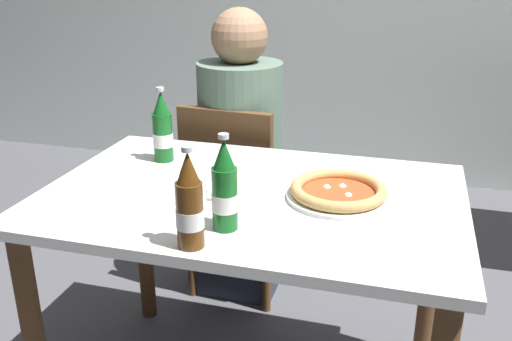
# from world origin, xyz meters

# --- Properties ---
(dining_table_main) EXTENTS (1.20, 0.80, 0.75)m
(dining_table_main) POSITION_xyz_m (0.00, 0.00, 0.64)
(dining_table_main) COLOR silver
(dining_table_main) RESTS_ON ground_plane
(chair_behind_table) EXTENTS (0.43, 0.43, 0.85)m
(chair_behind_table) POSITION_xyz_m (-0.24, 0.61, 0.48)
(chair_behind_table) COLOR brown
(chair_behind_table) RESTS_ON ground_plane
(diner_seated) EXTENTS (0.34, 0.34, 1.21)m
(diner_seated) POSITION_xyz_m (-0.24, 0.66, 0.58)
(diner_seated) COLOR #2D3342
(diner_seated) RESTS_ON ground_plane
(pizza_margherita_near) EXTENTS (0.29, 0.29, 0.04)m
(pizza_margherita_near) POSITION_xyz_m (0.25, 0.02, 0.77)
(pizza_margherita_near) COLOR white
(pizza_margherita_near) RESTS_ON dining_table_main
(beer_bottle_left) EXTENTS (0.07, 0.07, 0.25)m
(beer_bottle_left) POSITION_xyz_m (-0.05, -0.34, 0.85)
(beer_bottle_left) COLOR #512D0F
(beer_bottle_left) RESTS_ON dining_table_main
(beer_bottle_center) EXTENTS (0.07, 0.07, 0.25)m
(beer_bottle_center) POSITION_xyz_m (-0.36, 0.19, 0.85)
(beer_bottle_center) COLOR #14591E
(beer_bottle_center) RESTS_ON dining_table_main
(beer_bottle_right) EXTENTS (0.07, 0.07, 0.25)m
(beer_bottle_right) POSITION_xyz_m (-0.00, -0.23, 0.85)
(beer_bottle_right) COLOR #14591E
(beer_bottle_right) RESTS_ON dining_table_main
(napkin_with_cutlery) EXTENTS (0.22, 0.22, 0.01)m
(napkin_with_cutlery) POSITION_xyz_m (-0.15, -0.00, 0.75)
(napkin_with_cutlery) COLOR white
(napkin_with_cutlery) RESTS_ON dining_table_main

